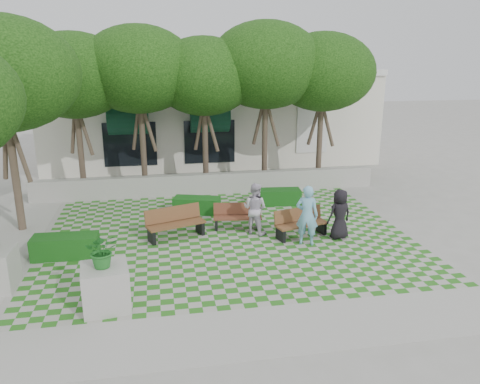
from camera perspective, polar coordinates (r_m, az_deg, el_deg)
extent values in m
plane|color=gray|center=(14.92, -0.85, -6.87)|extent=(90.00, 90.00, 0.00)
plane|color=#2B721E|center=(15.83, -1.46, -5.44)|extent=(12.00, 12.00, 0.00)
cube|color=#9E9B93|center=(10.84, 3.47, -16.50)|extent=(16.00, 2.00, 0.01)
cube|color=#9E9B93|center=(20.58, -3.74, 1.01)|extent=(15.00, 0.36, 0.90)
cube|color=brown|center=(15.79, 7.52, -3.92)|extent=(1.89, 1.00, 0.06)
cube|color=brown|center=(15.90, 7.05, -2.71)|extent=(1.78, 0.59, 0.45)
cube|color=black|center=(15.47, 4.98, -5.18)|extent=(0.23, 0.51, 0.44)
cube|color=black|center=(16.29, 9.88, -4.23)|extent=(0.23, 0.51, 0.44)
cube|color=brown|center=(16.38, -0.29, -3.12)|extent=(1.74, 0.74, 0.06)
cube|color=brown|center=(16.53, -0.33, -2.02)|extent=(1.68, 0.35, 0.42)
cube|color=black|center=(16.45, -2.90, -3.86)|extent=(0.16, 0.48, 0.41)
cube|color=black|center=(16.50, 2.31, -3.79)|extent=(0.16, 0.48, 0.41)
cube|color=brown|center=(15.69, -7.79, -3.92)|extent=(2.03, 1.20, 0.06)
cube|color=brown|center=(15.84, -8.22, -2.62)|extent=(1.88, 0.77, 0.49)
cube|color=black|center=(15.50, -10.73, -5.30)|extent=(0.28, 0.55, 0.48)
cube|color=black|center=(16.09, -4.90, -4.25)|extent=(0.28, 0.55, 0.48)
cube|color=#124514|center=(19.19, 4.70, -0.58)|extent=(1.84, 0.88, 0.62)
cube|color=#134A16|center=(18.15, -5.28, -1.61)|extent=(1.90, 1.22, 0.62)
cube|color=#134713|center=(15.14, -20.50, -6.22)|extent=(1.95, 0.84, 0.67)
cube|color=#9E9B93|center=(11.85, -16.05, -11.11)|extent=(1.21, 1.21, 1.08)
imported|color=#226E25|center=(11.45, -16.42, -6.83)|extent=(0.84, 0.75, 0.84)
imported|color=#76B7D7|center=(15.05, 8.17, -2.82)|extent=(0.84, 0.72, 1.96)
imported|color=black|center=(15.76, 12.05, -2.67)|extent=(0.92, 0.71, 1.69)
imported|color=silver|center=(15.83, 1.82, -2.03)|extent=(1.10, 1.07, 1.78)
cylinder|color=#47382B|center=(21.75, -18.84, 4.70)|extent=(0.26, 0.26, 3.64)
ellipsoid|color=#1E4C11|center=(21.39, -19.66, 13.25)|extent=(4.80, 4.80, 3.60)
cylinder|color=#47382B|center=(21.50, -11.72, 5.34)|extent=(0.26, 0.26, 3.81)
ellipsoid|color=#1E4C11|center=(21.14, -12.26, 14.42)|extent=(5.00, 5.00, 3.75)
cylinder|color=#47382B|center=(21.64, -4.24, 5.40)|extent=(0.26, 0.26, 3.58)
ellipsoid|color=#1E4C11|center=(21.27, -4.43, 13.90)|extent=(4.60, 4.60, 3.45)
cylinder|color=#47382B|center=(22.07, 3.03, 6.08)|extent=(0.26, 0.26, 3.92)
ellipsoid|color=#1E4C11|center=(21.73, 3.17, 15.20)|extent=(5.20, 5.20, 3.90)
cylinder|color=#47382B|center=(22.86, 9.66, 5.95)|extent=(0.26, 0.26, 3.70)
ellipsoid|color=#1E4C11|center=(22.52, 10.07, 14.23)|extent=(4.80, 4.80, 3.60)
cylinder|color=#47382B|center=(17.65, -25.70, 1.68)|extent=(0.26, 0.26, 3.81)
ellipsoid|color=#1E4C11|center=(17.20, -27.11, 12.70)|extent=(5.00, 5.00, 3.75)
cube|color=silver|center=(28.12, -3.72, 9.39)|extent=(18.00, 8.00, 5.00)
cube|color=white|center=(23.97, -2.66, 14.21)|extent=(18.00, 0.30, 0.30)
cube|color=black|center=(25.37, 8.79, 7.80)|extent=(1.40, 0.10, 2.40)
cylinder|color=#103D28|center=(23.91, -13.47, 8.98)|extent=(3.00, 1.80, 1.80)
cube|color=black|center=(24.12, -13.25, 5.68)|extent=(2.60, 0.08, 2.20)
cylinder|color=#103D28|center=(24.04, -3.79, 9.42)|extent=(3.00, 1.80, 1.80)
cube|color=black|center=(24.25, -3.73, 6.13)|extent=(2.60, 0.08, 2.20)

